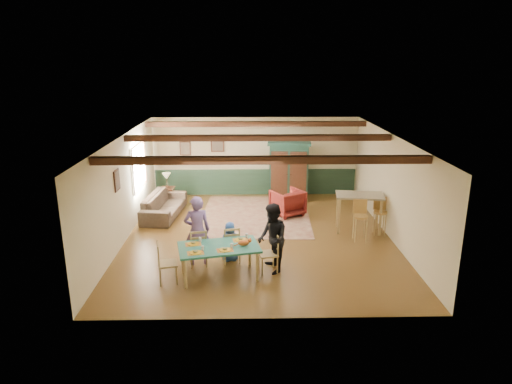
{
  "coord_description": "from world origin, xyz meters",
  "views": [
    {
      "loc": [
        -0.31,
        -11.39,
        4.6
      ],
      "look_at": [
        -0.06,
        0.35,
        1.15
      ],
      "focal_mm": 32.0,
      "sensor_mm": 36.0,
      "label": 1
    }
  ],
  "objects_px": {
    "person_woman": "(272,239)",
    "person_child": "(230,242)",
    "armchair": "(287,202)",
    "end_table": "(168,195)",
    "dining_table": "(219,262)",
    "person_man": "(197,231)",
    "cat": "(244,242)",
    "armoire": "(289,172)",
    "counter_table": "(359,213)",
    "dining_chair_end_right": "(268,253)",
    "dining_chair_far_left": "(198,247)",
    "dining_chair_far_right": "(231,244)",
    "table_lamp": "(167,180)",
    "bar_stool_right": "(380,217)",
    "dining_chair_end_left": "(168,263)",
    "bar_stool_left": "(360,221)",
    "sofa": "(164,205)"
  },
  "relations": [
    {
      "from": "cat",
      "to": "person_man",
      "type": "bearing_deg",
      "value": 136.55
    },
    {
      "from": "person_child",
      "to": "counter_table",
      "type": "height_order",
      "value": "counter_table"
    },
    {
      "from": "cat",
      "to": "bar_stool_right",
      "type": "relative_size",
      "value": 0.34
    },
    {
      "from": "person_woman",
      "to": "end_table",
      "type": "xyz_separation_m",
      "value": [
        -3.17,
        5.1,
        -0.52
      ]
    },
    {
      "from": "cat",
      "to": "end_table",
      "type": "bearing_deg",
      "value": 103.52
    },
    {
      "from": "sofa",
      "to": "table_lamp",
      "type": "bearing_deg",
      "value": 10.72
    },
    {
      "from": "dining_chair_end_right",
      "to": "bar_stool_left",
      "type": "height_order",
      "value": "bar_stool_left"
    },
    {
      "from": "dining_chair_far_right",
      "to": "dining_chair_end_right",
      "type": "relative_size",
      "value": 1.0
    },
    {
      "from": "person_man",
      "to": "bar_stool_right",
      "type": "height_order",
      "value": "person_man"
    },
    {
      "from": "bar_stool_left",
      "to": "bar_stool_right",
      "type": "height_order",
      "value": "bar_stool_left"
    },
    {
      "from": "dining_table",
      "to": "dining_chair_end_left",
      "type": "distance_m",
      "value": 1.1
    },
    {
      "from": "cat",
      "to": "armoire",
      "type": "xyz_separation_m",
      "value": [
        1.47,
        5.57,
        0.19
      ]
    },
    {
      "from": "person_man",
      "to": "bar_stool_right",
      "type": "xyz_separation_m",
      "value": [
        4.73,
        1.77,
        -0.32
      ]
    },
    {
      "from": "cat",
      "to": "end_table",
      "type": "xyz_separation_m",
      "value": [
        -2.53,
        5.33,
        -0.53
      ]
    },
    {
      "from": "person_woman",
      "to": "armoire",
      "type": "xyz_separation_m",
      "value": [
        0.84,
        5.34,
        0.2
      ]
    },
    {
      "from": "dining_table",
      "to": "bar_stool_left",
      "type": "relative_size",
      "value": 1.59
    },
    {
      "from": "table_lamp",
      "to": "armoire",
      "type": "bearing_deg",
      "value": 3.4
    },
    {
      "from": "cat",
      "to": "counter_table",
      "type": "xyz_separation_m",
      "value": [
        3.14,
        2.66,
        -0.27
      ]
    },
    {
      "from": "armchair",
      "to": "end_table",
      "type": "bearing_deg",
      "value": -47.68
    },
    {
      "from": "bar_stool_right",
      "to": "armoire",
      "type": "bearing_deg",
      "value": 131.44
    },
    {
      "from": "dining_table",
      "to": "person_child",
      "type": "relative_size",
      "value": 1.79
    },
    {
      "from": "dining_table",
      "to": "dining_chair_far_left",
      "type": "relative_size",
      "value": 1.89
    },
    {
      "from": "person_woman",
      "to": "bar_stool_left",
      "type": "relative_size",
      "value": 1.46
    },
    {
      "from": "person_man",
      "to": "person_woman",
      "type": "bearing_deg",
      "value": 154.13
    },
    {
      "from": "dining_chair_far_right",
      "to": "table_lamp",
      "type": "bearing_deg",
      "value": -75.99
    },
    {
      "from": "person_man",
      "to": "armoire",
      "type": "xyz_separation_m",
      "value": [
        2.54,
        4.92,
        0.17
      ]
    },
    {
      "from": "armoire",
      "to": "sofa",
      "type": "relative_size",
      "value": 0.87
    },
    {
      "from": "dining_table",
      "to": "bar_stool_right",
      "type": "xyz_separation_m",
      "value": [
        4.2,
        2.44,
        0.15
      ]
    },
    {
      "from": "armchair",
      "to": "counter_table",
      "type": "bearing_deg",
      "value": 113.02
    },
    {
      "from": "armchair",
      "to": "table_lamp",
      "type": "bearing_deg",
      "value": -47.68
    },
    {
      "from": "person_woman",
      "to": "cat",
      "type": "distance_m",
      "value": 0.67
    },
    {
      "from": "cat",
      "to": "counter_table",
      "type": "relative_size",
      "value": 0.27
    },
    {
      "from": "cat",
      "to": "dining_chair_end_left",
      "type": "bearing_deg",
      "value": 176.63
    },
    {
      "from": "person_child",
      "to": "armoire",
      "type": "distance_m",
      "value": 5.11
    },
    {
      "from": "dining_table",
      "to": "dining_chair_end_right",
      "type": "relative_size",
      "value": 1.89
    },
    {
      "from": "dining_chair_end_left",
      "to": "dining_chair_end_right",
      "type": "xyz_separation_m",
      "value": [
        2.15,
        0.45,
        0.0
      ]
    },
    {
      "from": "sofa",
      "to": "bar_stool_right",
      "type": "relative_size",
      "value": 2.26
    },
    {
      "from": "person_man",
      "to": "end_table",
      "type": "height_order",
      "value": "person_man"
    },
    {
      "from": "dining_chair_far_right",
      "to": "armchair",
      "type": "height_order",
      "value": "dining_chair_far_right"
    },
    {
      "from": "end_table",
      "to": "counter_table",
      "type": "height_order",
      "value": "counter_table"
    },
    {
      "from": "bar_stool_left",
      "to": "bar_stool_right",
      "type": "xyz_separation_m",
      "value": [
        0.64,
        0.45,
        -0.04
      ]
    },
    {
      "from": "person_child",
      "to": "end_table",
      "type": "height_order",
      "value": "person_child"
    },
    {
      "from": "person_woman",
      "to": "person_child",
      "type": "relative_size",
      "value": 1.64
    },
    {
      "from": "person_man",
      "to": "end_table",
      "type": "bearing_deg",
      "value": -84.45
    },
    {
      "from": "person_woman",
      "to": "armoire",
      "type": "height_order",
      "value": "armoire"
    },
    {
      "from": "dining_chair_end_left",
      "to": "cat",
      "type": "distance_m",
      "value": 1.66
    },
    {
      "from": "dining_table",
      "to": "person_man",
      "type": "height_order",
      "value": "person_man"
    },
    {
      "from": "dining_chair_far_left",
      "to": "bar_stool_right",
      "type": "height_order",
      "value": "bar_stool_right"
    },
    {
      "from": "armoire",
      "to": "end_table",
      "type": "distance_m",
      "value": 4.08
    },
    {
      "from": "person_man",
      "to": "sofa",
      "type": "height_order",
      "value": "person_man"
    }
  ]
}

